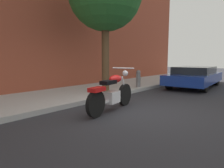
{
  "coord_description": "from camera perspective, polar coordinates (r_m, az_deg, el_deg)",
  "views": [
    {
      "loc": [
        -4.41,
        -2.88,
        1.39
      ],
      "look_at": [
        -0.47,
        0.46,
        0.73
      ],
      "focal_mm": 31.16,
      "sensor_mm": 36.0,
      "label": 1
    }
  ],
  "objects": [
    {
      "name": "sidewalk",
      "position": [
        7.48,
        -12.67,
        -3.09
      ],
      "size": [
        23.53,
        2.9,
        0.14
      ],
      "primitive_type": "cube",
      "color": "#A3A3A3",
      "rests_on": "ground"
    },
    {
      "name": "parked_car_blue",
      "position": [
        10.56,
        23.08,
        2.13
      ],
      "size": [
        4.43,
        2.03,
        1.03
      ],
      "color": "black",
      "rests_on": "ground"
    },
    {
      "name": "fire_hydrant",
      "position": [
        8.98,
        7.71,
        1.21
      ],
      "size": [
        0.2,
        0.2,
        0.91
      ],
      "color": "slate",
      "rests_on": "ground"
    },
    {
      "name": "ground_plane",
      "position": [
        5.45,
        6.98,
        -7.57
      ],
      "size": [
        60.0,
        60.0,
        0.0
      ],
      "primitive_type": "plane",
      "color": "#28282D"
    },
    {
      "name": "motorcycle",
      "position": [
        5.25,
        -0.06,
        -2.72
      ],
      "size": [
        2.12,
        0.7,
        1.15
      ],
      "color": "black",
      "rests_on": "ground"
    }
  ]
}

